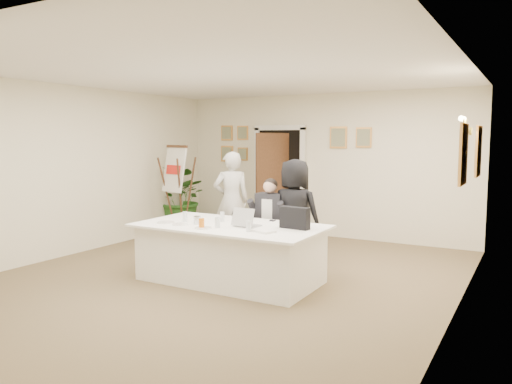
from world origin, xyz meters
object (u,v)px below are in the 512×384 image
object	(u,v)px
flip_chart	(179,196)
standing_man	(231,201)
conference_table	(230,253)
potted_palm	(182,198)
laptop_bag	(295,218)
oj_glass	(202,223)
paper_stack	(264,231)
standing_woman	(295,214)
steel_jug	(197,220)
seated_man	(269,223)
laptop	(247,216)

from	to	relation	value
flip_chart	standing_man	distance (m)	1.48
conference_table	potted_palm	distance (m)	4.06
conference_table	laptop_bag	distance (m)	1.04
conference_table	oj_glass	bearing A→B (deg)	-112.31
flip_chart	paper_stack	bearing A→B (deg)	-36.26
standing_woman	steel_jug	world-z (taller)	standing_woman
standing_man	seated_man	bearing A→B (deg)	105.53
potted_palm	paper_stack	distance (m)	4.70
standing_woman	oj_glass	bearing A→B (deg)	65.16
standing_man	laptop_bag	distance (m)	2.49
conference_table	paper_stack	world-z (taller)	paper_stack
flip_chart	potted_palm	distance (m)	0.85
laptop	paper_stack	xyz separation A→B (m)	(0.39, -0.26, -0.13)
laptop	laptop_bag	size ratio (longest dim) A/B	0.87
laptop_bag	conference_table	bearing A→B (deg)	-163.58
seated_man	laptop_bag	bearing A→B (deg)	-48.67
conference_table	laptop_bag	world-z (taller)	laptop_bag
flip_chart	potted_palm	xyz separation A→B (m)	(-0.46, 0.70, -0.14)
seated_man	steel_jug	distance (m)	1.23
laptop_bag	standing_woman	bearing A→B (deg)	121.64
flip_chart	laptop	bearing A→B (deg)	-36.57
seated_man	standing_woman	distance (m)	0.41
oj_glass	conference_table	bearing A→B (deg)	67.69
standing_woman	laptop_bag	bearing A→B (deg)	115.01
oj_glass	standing_man	bearing A→B (deg)	112.71
oj_glass	steel_jug	bearing A→B (deg)	136.14
flip_chart	standing_woman	distance (m)	3.16
seated_man	standing_woman	world-z (taller)	standing_woman
flip_chart	paper_stack	xyz separation A→B (m)	(3.15, -2.31, -0.03)
laptop	steel_jug	xyz separation A→B (m)	(-0.67, -0.20, -0.08)
seated_man	laptop_bag	distance (m)	1.12
flip_chart	standing_man	world-z (taller)	flip_chart
laptop	laptop_bag	bearing A→B (deg)	16.05
paper_stack	oj_glass	distance (m)	0.84
flip_chart	standing_man	xyz separation A→B (m)	(1.44, -0.36, 0.04)
paper_stack	potted_palm	bearing A→B (deg)	140.18
standing_woman	laptop	world-z (taller)	standing_woman
conference_table	laptop	distance (m)	0.58
conference_table	oj_glass	world-z (taller)	oj_glass
seated_man	paper_stack	distance (m)	1.30
flip_chart	standing_woman	size ratio (longest dim) A/B	1.08
conference_table	steel_jug	bearing A→B (deg)	-155.82
standing_woman	potted_palm	distance (m)	3.87
laptop_bag	laptop	bearing A→B (deg)	-161.06
flip_chart	paper_stack	distance (m)	3.90
potted_palm	standing_woman	bearing A→B (deg)	-27.03
standing_woman	seated_man	bearing A→B (deg)	12.60
seated_man	standing_man	world-z (taller)	standing_man
standing_man	standing_woman	xyz separation A→B (m)	(1.54, -0.70, -0.04)
seated_man	steel_jug	xyz separation A→B (m)	(-0.51, -1.11, 0.15)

